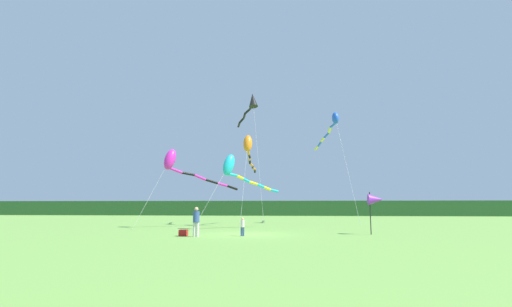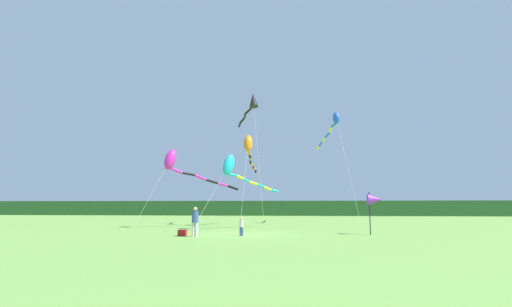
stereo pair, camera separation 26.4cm
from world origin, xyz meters
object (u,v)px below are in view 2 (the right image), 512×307
Objects in this scene: banner_flag_pole at (375,200)px; kite_magenta at (177,163)px; person_adult at (195,220)px; kite_blue at (333,124)px; person_child at (241,226)px; kite_cyan at (233,168)px; kite_orange at (249,148)px; kite_black at (252,103)px; cooler_box at (182,233)px.

kite_magenta is (-14.51, 5.65, 3.08)m from banner_flag_pole.
person_adult is 21.25m from kite_blue.
kite_cyan is (-1.53, 5.84, 3.94)m from person_child.
kite_blue reaches higher than banner_flag_pole.
kite_blue is (9.38, 16.83, 8.96)m from person_adult.
kite_cyan is at bearing 81.40° from person_adult.
banner_flag_pole is at bearing -44.98° from kite_orange.
kite_black is 4.21m from kite_orange.
person_child is 0.18× the size of kite_cyan.
kite_cyan reaches higher than person_adult.
kite_black reaches higher than kite_magenta.
kite_black is (0.70, 5.55, 6.51)m from kite_cyan.
kite_cyan is at bearing -97.20° from kite_black.
kite_black is at bearing 82.80° from kite_cyan.
kite_black is (-8.81, 9.45, 8.94)m from banner_flag_pole.
kite_blue reaches higher than person_child.
cooler_box is at bearing 149.11° from person_adult.
person_child is 12.66m from kite_orange.
cooler_box is 0.04× the size of kite_black.
kite_orange reaches higher than kite_cyan.
kite_cyan is 0.49× the size of kite_black.
banner_flag_pole is 10.56m from kite_cyan.
banner_flag_pole reaches higher than person_child.
cooler_box is 0.04× the size of kite_blue.
cooler_box is 0.18× the size of banner_flag_pole.
kite_cyan is 5.64m from kite_orange.
kite_blue is 9.81m from kite_orange.
person_child is 11.01m from kite_magenta.
kite_orange is at bearing 135.02° from banner_flag_pole.
cooler_box is 7.79m from kite_cyan.
banner_flag_pole is 15.71m from kite_black.
person_child is 0.15× the size of kite_magenta.
kite_blue reaches higher than kite_magenta.
person_adult is at bearing -97.31° from kite_orange.
banner_flag_pole is (11.41, 2.28, 1.92)m from cooler_box.
person_adult is 0.24× the size of kite_magenta.
kite_cyan is at bearing -129.58° from kite_blue.
kite_magenta is (-3.09, 7.94, 5.00)m from cooler_box.
kite_orange reaches higher than person_adult.
kite_magenta is (-13.36, -8.36, -4.71)m from kite_blue.
kite_orange is (2.40, 11.29, 6.67)m from cooler_box.
kite_orange is (5.49, 3.35, 1.67)m from kite_magenta.
kite_black is at bearing 94.13° from person_child.
kite_cyan is (-9.52, 3.89, 2.42)m from banner_flag_pole.
person_child is 19.70m from kite_blue.
cooler_box is 0.08× the size of kite_cyan.
kite_orange is (0.50, 5.11, 2.33)m from kite_cyan.
kite_blue is (7.67, 4.57, -1.15)m from kite_black.
person_adult is at bearing -97.97° from kite_black.
kite_cyan is at bearing -19.45° from kite_magenta.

